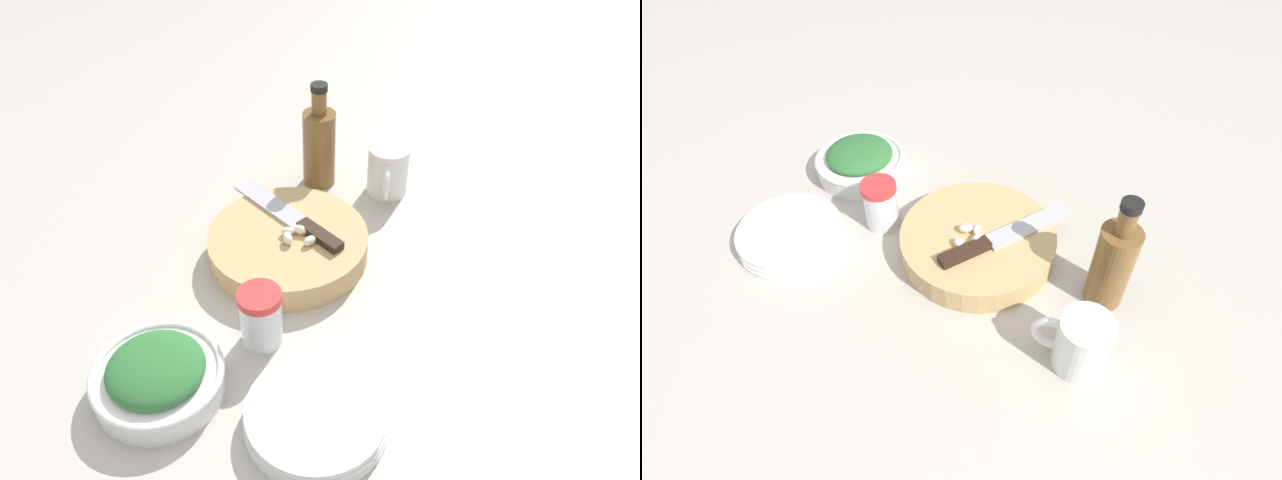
{
  "view_description": "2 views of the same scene",
  "coord_description": "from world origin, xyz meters",
  "views": [
    {
      "loc": [
        0.62,
        0.37,
        0.66
      ],
      "look_at": [
        0.03,
        -0.02,
        0.05
      ],
      "focal_mm": 35.0,
      "sensor_mm": 36.0,
      "label": 1
    },
    {
      "loc": [
        -0.34,
        0.33,
        0.61
      ],
      "look_at": [
        0.01,
        -0.01,
        0.09
      ],
      "focal_mm": 28.0,
      "sensor_mm": 36.0,
      "label": 2
    }
  ],
  "objects": [
    {
      "name": "chef_knife",
      "position": [
        0.0,
        -0.08,
        0.05
      ],
      "size": [
        0.08,
        0.23,
        0.01
      ],
      "rotation": [
        0.0,
        0.0,
        2.9
      ],
      "color": "black",
      "rests_on": "cutting_board"
    },
    {
      "name": "coffee_mug",
      "position": [
        -0.2,
        -0.02,
        0.05
      ],
      "size": [
        0.1,
        0.07,
        0.09
      ],
      "color": "silver",
      "rests_on": "ground_plane"
    },
    {
      "name": "oil_bottle",
      "position": [
        -0.16,
        -0.14,
        0.08
      ],
      "size": [
        0.06,
        0.06,
        0.19
      ],
      "color": "brown",
      "rests_on": "ground_plane"
    },
    {
      "name": "herb_bowl",
      "position": [
        0.34,
        -0.06,
        0.03
      ],
      "size": [
        0.17,
        0.17,
        0.06
      ],
      "color": "silver",
      "rests_on": "ground_plane"
    },
    {
      "name": "plate_stack",
      "position": [
        0.27,
        0.13,
        0.01
      ],
      "size": [
        0.18,
        0.18,
        0.03
      ],
      "color": "silver",
      "rests_on": "ground_plane"
    },
    {
      "name": "cutting_board",
      "position": [
        0.04,
        -0.07,
        0.02
      ],
      "size": [
        0.25,
        0.25,
        0.04
      ],
      "color": "tan",
      "rests_on": "ground_plane"
    },
    {
      "name": "ground_plane",
      "position": [
        0.0,
        0.0,
        0.0
      ],
      "size": [
        5.0,
        5.0,
        0.0
      ],
      "primitive_type": "plane",
      "color": "#B2ADA3"
    },
    {
      "name": "spice_jar",
      "position": [
        0.2,
        -0.0,
        0.04
      ],
      "size": [
        0.06,
        0.06,
        0.09
      ],
      "color": "silver",
      "rests_on": "ground_plane"
    },
    {
      "name": "garlic_cloves",
      "position": [
        0.04,
        -0.05,
        0.05
      ],
      "size": [
        0.05,
        0.06,
        0.02
      ],
      "color": "white",
      "rests_on": "cutting_board"
    }
  ]
}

